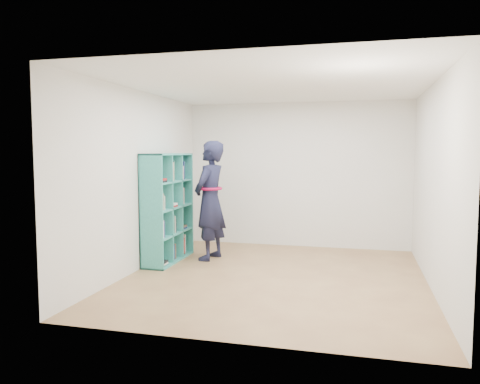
# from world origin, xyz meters

# --- Properties ---
(floor) EXTENTS (4.50, 4.50, 0.00)m
(floor) POSITION_xyz_m (0.00, 0.00, 0.00)
(floor) COLOR brown
(floor) RESTS_ON ground
(ceiling) EXTENTS (4.50, 4.50, 0.00)m
(ceiling) POSITION_xyz_m (0.00, 0.00, 2.60)
(ceiling) COLOR white
(ceiling) RESTS_ON wall_back
(wall_left) EXTENTS (0.02, 4.50, 2.60)m
(wall_left) POSITION_xyz_m (-2.00, 0.00, 1.30)
(wall_left) COLOR silver
(wall_left) RESTS_ON floor
(wall_right) EXTENTS (0.02, 4.50, 2.60)m
(wall_right) POSITION_xyz_m (2.00, 0.00, 1.30)
(wall_right) COLOR silver
(wall_right) RESTS_ON floor
(wall_back) EXTENTS (4.00, 0.02, 2.60)m
(wall_back) POSITION_xyz_m (0.00, 2.25, 1.30)
(wall_back) COLOR silver
(wall_back) RESTS_ON floor
(wall_front) EXTENTS (4.00, 0.02, 2.60)m
(wall_front) POSITION_xyz_m (0.00, -2.25, 1.30)
(wall_front) COLOR silver
(wall_front) RESTS_ON floor
(bookshelf) EXTENTS (0.37, 1.27, 1.70)m
(bookshelf) POSITION_xyz_m (-1.83, 0.59, 0.83)
(bookshelf) COLOR #297F78
(bookshelf) RESTS_ON floor
(person) EXTENTS (0.56, 0.76, 1.89)m
(person) POSITION_xyz_m (-1.20, 0.86, 0.95)
(person) COLOR black
(person) RESTS_ON floor
(smartphone) EXTENTS (0.02, 0.12, 0.15)m
(smartphone) POSITION_xyz_m (-1.33, 0.96, 1.07)
(smartphone) COLOR silver
(smartphone) RESTS_ON person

